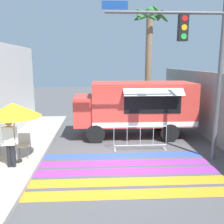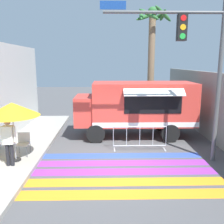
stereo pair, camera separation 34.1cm
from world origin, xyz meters
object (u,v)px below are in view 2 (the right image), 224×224
at_px(barricade_front, 140,138).
at_px(palm_tree, 152,49).
at_px(patio_umbrella, 12,110).
at_px(vendor_person, 9,139).
at_px(traffic_signal_pole, 197,54).
at_px(folding_chair, 23,142).
at_px(food_truck, 134,105).

relative_size(barricade_front, palm_tree, 0.33).
height_order(patio_umbrella, barricade_front, patio_umbrella).
height_order(vendor_person, palm_tree, palm_tree).
relative_size(traffic_signal_pole, patio_umbrella, 2.72).
height_order(barricade_front, palm_tree, palm_tree).
bearing_deg(patio_umbrella, folding_chair, 81.81).
distance_m(food_truck, barricade_front, 2.36).
distance_m(food_truck, vendor_person, 6.26).
distance_m(traffic_signal_pole, folding_chair, 7.36).
bearing_deg(food_truck, patio_umbrella, -143.35).
bearing_deg(folding_chair, vendor_person, -88.13).
xyz_separation_m(folding_chair, vendor_person, (-0.12, -1.08, 0.45)).
bearing_deg(barricade_front, palm_tree, 76.09).
xyz_separation_m(traffic_signal_pole, folding_chair, (-6.55, 0.37, -3.34)).
height_order(food_truck, palm_tree, palm_tree).
bearing_deg(patio_umbrella, food_truck, 36.65).
xyz_separation_m(vendor_person, barricade_front, (4.83, 1.92, -0.59)).
bearing_deg(palm_tree, patio_umbrella, -130.67).
bearing_deg(traffic_signal_pole, vendor_person, -173.92).
relative_size(folding_chair, palm_tree, 0.12).
height_order(food_truck, vendor_person, food_truck).
bearing_deg(vendor_person, patio_umbrella, 77.13).
distance_m(folding_chair, barricade_front, 4.79).
distance_m(folding_chair, vendor_person, 1.18).
distance_m(traffic_signal_pole, vendor_person, 7.30).
bearing_deg(vendor_person, barricade_front, 12.48).
xyz_separation_m(barricade_front, palm_tree, (1.44, 5.80, 4.02)).
bearing_deg(barricade_front, folding_chair, -169.95).
xyz_separation_m(folding_chair, barricade_front, (4.71, 0.84, -0.14)).
bearing_deg(barricade_front, traffic_signal_pole, -33.42).
height_order(food_truck, barricade_front, food_truck).
relative_size(vendor_person, barricade_front, 0.74).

